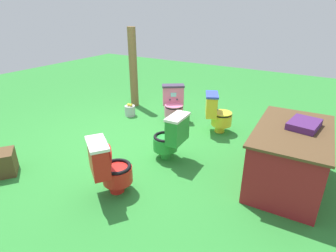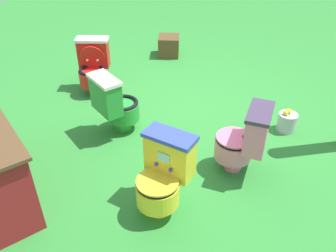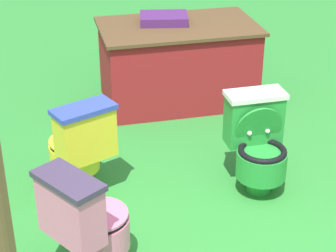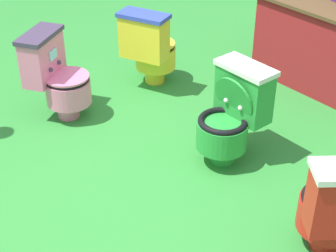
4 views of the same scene
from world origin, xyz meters
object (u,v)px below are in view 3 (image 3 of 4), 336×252
toilet_pink (87,221)px  vendor_table (178,63)px  toilet_green (258,142)px  toilet_yellow (79,146)px

toilet_pink → vendor_table: 2.53m
toilet_pink → toilet_green: 1.49m
toilet_green → vendor_table: vendor_table is taller
toilet_yellow → vendor_table: bearing=28.2°
toilet_yellow → toilet_green: same height
toilet_pink → toilet_green: bearing=83.6°
toilet_yellow → toilet_green: size_ratio=1.00×
toilet_yellow → toilet_green: (1.29, -0.20, 0.00)m
toilet_yellow → toilet_pink: size_ratio=1.00×
toilet_yellow → vendor_table: vendor_table is taller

